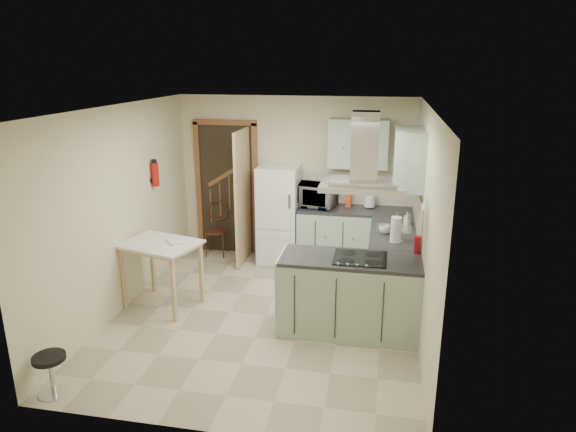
% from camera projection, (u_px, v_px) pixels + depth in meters
% --- Properties ---
extents(floor, '(4.20, 4.20, 0.00)m').
position_uv_depth(floor, '(265.00, 315.00, 6.28)').
color(floor, '#C2B397').
rests_on(floor, ground).
extents(ceiling, '(4.20, 4.20, 0.00)m').
position_uv_depth(ceiling, '(263.00, 108.00, 5.56)').
color(ceiling, silver).
rests_on(ceiling, back_wall).
extents(back_wall, '(3.60, 0.00, 3.60)m').
position_uv_depth(back_wall, '(296.00, 179.00, 7.89)').
color(back_wall, beige).
rests_on(back_wall, floor).
extents(left_wall, '(0.00, 4.20, 4.20)m').
position_uv_depth(left_wall, '(120.00, 210.00, 6.24)').
color(left_wall, beige).
rests_on(left_wall, floor).
extents(right_wall, '(0.00, 4.20, 4.20)m').
position_uv_depth(right_wall, '(424.00, 227.00, 5.60)').
color(right_wall, beige).
rests_on(right_wall, floor).
extents(doorway, '(1.10, 0.12, 2.10)m').
position_uv_depth(doorway, '(227.00, 189.00, 8.12)').
color(doorway, brown).
rests_on(doorway, floor).
extents(fridge, '(0.60, 0.60, 1.50)m').
position_uv_depth(fridge, '(279.00, 215.00, 7.79)').
color(fridge, white).
rests_on(fridge, floor).
extents(counter_back, '(1.08, 0.60, 0.90)m').
position_uv_depth(counter_back, '(335.00, 237.00, 7.73)').
color(counter_back, '#9EB2A0').
rests_on(counter_back, floor).
extents(counter_right, '(0.60, 1.95, 0.90)m').
position_uv_depth(counter_right, '(392.00, 256.00, 6.94)').
color(counter_right, '#9EB2A0').
rests_on(counter_right, floor).
extents(splashback, '(1.68, 0.02, 0.50)m').
position_uv_depth(splashback, '(358.00, 188.00, 7.74)').
color(splashback, beige).
rests_on(splashback, counter_back).
extents(wall_cabinet_back, '(0.85, 0.35, 0.70)m').
position_uv_depth(wall_cabinet_back, '(358.00, 143.00, 7.39)').
color(wall_cabinet_back, '#9EB2A0').
rests_on(wall_cabinet_back, back_wall).
extents(wall_cabinet_right, '(0.35, 0.90, 0.70)m').
position_uv_depth(wall_cabinet_right, '(409.00, 158.00, 6.25)').
color(wall_cabinet_right, '#9EB2A0').
rests_on(wall_cabinet_right, right_wall).
extents(peninsula, '(1.55, 0.65, 0.90)m').
position_uv_depth(peninsula, '(350.00, 295.00, 5.80)').
color(peninsula, '#9EB2A0').
rests_on(peninsula, floor).
extents(hob, '(0.58, 0.50, 0.01)m').
position_uv_depth(hob, '(360.00, 258.00, 5.65)').
color(hob, black).
rests_on(hob, peninsula).
extents(extractor_hood, '(0.90, 0.55, 0.10)m').
position_uv_depth(extractor_hood, '(363.00, 186.00, 5.41)').
color(extractor_hood, silver).
rests_on(extractor_hood, ceiling).
extents(sink, '(0.45, 0.40, 0.01)m').
position_uv_depth(sink, '(394.00, 229.00, 6.64)').
color(sink, silver).
rests_on(sink, counter_right).
extents(fire_extinguisher, '(0.10, 0.10, 0.32)m').
position_uv_depth(fire_extinguisher, '(155.00, 175.00, 7.01)').
color(fire_extinguisher, '#B2140F').
rests_on(fire_extinguisher, left_wall).
extents(drop_leaf_table, '(1.05, 0.89, 0.85)m').
position_uv_depth(drop_leaf_table, '(162.00, 274.00, 6.42)').
color(drop_leaf_table, tan).
rests_on(drop_leaf_table, floor).
extents(bentwood_chair, '(0.38, 0.38, 0.79)m').
position_uv_depth(bentwood_chair, '(216.00, 231.00, 8.15)').
color(bentwood_chair, '#4C2819').
rests_on(bentwood_chair, floor).
extents(stool, '(0.39, 0.39, 0.40)m').
position_uv_depth(stool, '(51.00, 375.00, 4.75)').
color(stool, black).
rests_on(stool, floor).
extents(microwave, '(0.69, 0.54, 0.34)m').
position_uv_depth(microwave, '(315.00, 195.00, 7.64)').
color(microwave, black).
rests_on(microwave, counter_back).
extents(kettle, '(0.21, 0.21, 0.24)m').
position_uv_depth(kettle, '(370.00, 200.00, 7.58)').
color(kettle, white).
rests_on(kettle, counter_back).
extents(cereal_box, '(0.08, 0.19, 0.28)m').
position_uv_depth(cereal_box, '(349.00, 197.00, 7.67)').
color(cereal_box, '#DE4C1A').
rests_on(cereal_box, counter_back).
extents(soap_bottle, '(0.09, 0.09, 0.17)m').
position_uv_depth(soap_bottle, '(407.00, 218.00, 6.80)').
color(soap_bottle, silver).
rests_on(soap_bottle, counter_right).
extents(paper_towel, '(0.14, 0.14, 0.32)m').
position_uv_depth(paper_towel, '(396.00, 229.00, 6.13)').
color(paper_towel, silver).
rests_on(paper_towel, counter_right).
extents(cup, '(0.16, 0.16, 0.11)m').
position_uv_depth(cup, '(385.00, 229.00, 6.45)').
color(cup, silver).
rests_on(cup, counter_right).
extents(red_bottle, '(0.08, 0.08, 0.20)m').
position_uv_depth(red_bottle, '(417.00, 245.00, 5.78)').
color(red_bottle, maroon).
rests_on(red_bottle, peninsula).
extents(book, '(0.30, 0.30, 0.11)m').
position_uv_depth(book, '(168.00, 239.00, 6.26)').
color(book, '#99334A').
rests_on(book, drop_leaf_table).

